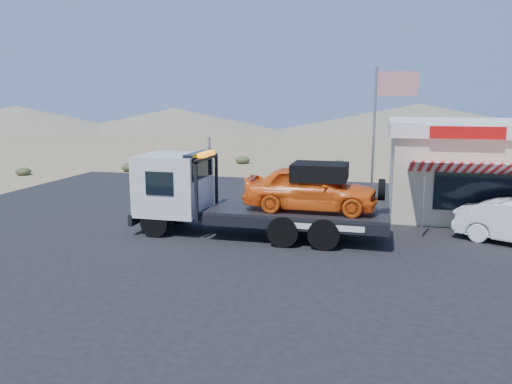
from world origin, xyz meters
TOP-DOWN VIEW (x-y plane):
  - ground at (0.00, 0.00)m, footprint 120.00×120.00m
  - asphalt_lot at (2.00, 3.00)m, footprint 32.00×24.00m
  - tow_truck at (0.60, 2.14)m, footprint 8.94×2.65m
  - jerky_store at (10.50, 8.97)m, footprint 10.40×9.97m
  - flagpole at (4.93, 4.50)m, footprint 1.55×0.10m
  - desert_scrub at (-13.00, 8.36)m, footprint 23.26×32.93m
  - distant_hills at (-9.77, 55.14)m, footprint 126.00×48.00m

SIDE VIEW (x-z plane):
  - ground at x=0.00m, z-range 0.00..0.00m
  - asphalt_lot at x=2.00m, z-range 0.00..0.02m
  - desert_scrub at x=-13.00m, z-range -0.04..0.61m
  - tow_truck at x=0.60m, z-range 0.11..3.10m
  - distant_hills at x=-9.77m, z-range -0.21..3.99m
  - jerky_store at x=10.50m, z-range 0.04..3.94m
  - flagpole at x=4.93m, z-range 0.76..6.76m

